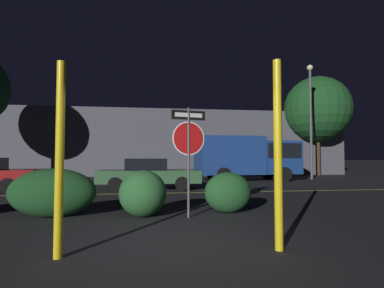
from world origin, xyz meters
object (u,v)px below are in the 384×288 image
Objects in this scene: yellow_pole_left at (60,158)px; hedge_bush_1 at (53,193)px; delivery_truck at (249,156)px; stop_sign at (189,140)px; yellow_pole_right at (278,154)px; hedge_bush_3 at (228,192)px; hedge_bush_2 at (143,193)px; passing_car_2 at (149,174)px; street_lamp at (311,111)px; tree_1 at (317,109)px.

yellow_pole_left reaches higher than hedge_bush_1.
hedge_bush_1 is 0.32× the size of delivery_truck.
yellow_pole_left is 0.44× the size of delivery_truck.
stop_sign is 2.86m from yellow_pole_right.
yellow_pole_right is at bearing -90.46° from hedge_bush_3.
passing_car_2 reaches higher than hedge_bush_2.
tree_1 reaches higher than street_lamp.
hedge_bush_2 is at bearing 152.76° from stop_sign.
stop_sign is 0.88× the size of yellow_pole_right.
street_lamp is (8.30, 13.53, 2.92)m from yellow_pole_right.
delivery_truck is 0.82× the size of tree_1.
hedge_bush_3 is (4.28, -0.03, -0.06)m from hedge_bush_1.
yellow_pole_right is at bearing 13.89° from passing_car_2.
tree_1 is at bearing 123.99° from passing_car_2.
hedge_bush_2 is at bearing -174.32° from hedge_bush_3.
yellow_pole_right is at bearing -80.79° from stop_sign.
yellow_pole_right is at bearing -122.46° from tree_1.
tree_1 is at bearing 50.48° from yellow_pole_left.
yellow_pole_right is 5.37m from hedge_bush_1.
hedge_bush_3 is 0.26× the size of passing_car_2.
stop_sign is at bearing -129.33° from tree_1.
hedge_bush_3 is at bearing 42.93° from yellow_pole_left.
street_lamp reaches higher than hedge_bush_1.
street_lamp is (4.21, 0.13, 2.88)m from delivery_truck.
stop_sign is 11.94m from delivery_truck.
hedge_bush_1 is 2.14m from hedge_bush_2.
yellow_pole_left is 3.24m from yellow_pole_right.
tree_1 is (13.15, 8.33, 4.54)m from passing_car_2.
tree_1 is (2.85, 3.99, 0.83)m from street_lamp.
hedge_bush_2 is at bearing -132.25° from tree_1.
hedge_bush_1 is 0.27× the size of street_lamp.
yellow_pole_left is 0.38× the size of street_lamp.
delivery_truck is 5.10m from street_lamp.
delivery_truck is 0.86× the size of street_lamp.
hedge_bush_3 is (3.26, 3.04, -0.88)m from yellow_pole_left.
stop_sign is 0.41× the size of delivery_truck.
hedge_bush_2 is 20.29m from tree_1.
hedge_bush_1 is at bearing 143.46° from yellow_pole_right.
yellow_pole_right is 0.46× the size of delivery_truck.
yellow_pole_right reaches higher than passing_car_2.
street_lamp is (10.30, 4.33, 3.70)m from passing_car_2.
yellow_pole_right is at bearing -53.85° from hedge_bush_2.
yellow_pole_right is at bearing -20.44° from delivery_truck.
hedge_bush_3 is at bearing -25.04° from delivery_truck.
street_lamp is at bearing 45.54° from hedge_bush_2.
passing_car_2 is 11.77m from street_lamp.
delivery_truck is at bearing 126.26° from passing_car_2.
yellow_pole_left is 3.15m from hedge_bush_2.
stop_sign is 0.93× the size of yellow_pole_left.
street_lamp is at bearing 88.29° from delivery_truck.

